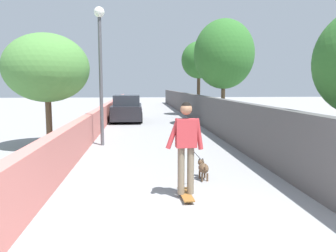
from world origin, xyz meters
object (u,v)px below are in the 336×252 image
object	(u,v)px
tree_right_near	(224,54)
lamp_post	(100,53)
tree_left_distant	(47,68)
skateboard	(186,194)
car_near	(127,109)
person_skateboarder	(186,140)
dog	(203,168)
tree_right_far	(199,60)

from	to	relation	value
tree_right_near	lamp_post	bearing A→B (deg)	131.85
tree_right_near	tree_left_distant	xyz separation A→B (m)	(-5.50, 7.36, -1.01)
skateboard	car_near	distance (m)	13.78
lamp_post	car_near	size ratio (longest dim) A/B	1.12
skateboard	car_near	bearing A→B (deg)	6.52
person_skateboarder	dog	bearing A→B (deg)	-25.50
person_skateboarder	tree_left_distant	bearing A→B (deg)	36.26
lamp_post	skateboard	size ratio (longest dim) A/B	5.89
skateboard	lamp_post	bearing A→B (deg)	20.80
tree_left_distant	tree_right_far	bearing A→B (deg)	-31.95
tree_right_near	person_skateboarder	world-z (taller)	tree_right_near
tree_left_distant	skateboard	bearing A→B (deg)	-143.74
lamp_post	dog	bearing A→B (deg)	-148.81
tree_right_far	car_near	xyz separation A→B (m)	(-3.09, 4.87, -3.11)
dog	tree_left_distant	bearing A→B (deg)	47.35
tree_right_near	dog	distance (m)	10.58
skateboard	car_near	world-z (taller)	car_near
tree_right_near	skateboard	world-z (taller)	tree_right_near
lamp_post	dog	world-z (taller)	lamp_post
tree_right_near	car_near	world-z (taller)	tree_right_near
tree_right_far	skateboard	xyz separation A→B (m)	(-16.77, 3.31, -3.76)
person_skateboarder	dog	size ratio (longest dim) A/B	1.16
tree_left_distant	car_near	xyz separation A→B (m)	(8.41, -2.30, -1.96)
tree_right_far	tree_right_near	bearing A→B (deg)	-178.21
person_skateboarder	car_near	size ratio (longest dim) A/B	0.41
tree_right_near	tree_right_far	size ratio (longest dim) A/B	1.06
dog	car_near	distance (m)	12.68
lamp_post	skateboard	xyz separation A→B (m)	(-5.70, -2.16, -3.14)
tree_left_distant	lamp_post	xyz separation A→B (m)	(0.43, -1.70, 0.54)
lamp_post	tree_left_distant	bearing A→B (deg)	104.23
tree_right_near	person_skateboarder	xyz separation A→B (m)	(-10.77, 3.50, -2.58)
tree_left_distant	tree_right_near	bearing A→B (deg)	-53.23
person_skateboarder	car_near	distance (m)	13.77
tree_right_near	car_near	size ratio (longest dim) A/B	1.29
tree_left_distant	person_skateboarder	distance (m)	6.72
lamp_post	car_near	xyz separation A→B (m)	(7.98, -0.60, -2.50)
tree_right_far	lamp_post	xyz separation A→B (m)	(-11.07, 5.47, -0.61)
skateboard	person_skateboarder	bearing A→B (deg)	-179.10
dog	tree_right_near	bearing A→B (deg)	-17.00
car_near	skateboard	bearing A→B (deg)	-173.48
tree_left_distant	dog	bearing A→B (deg)	-132.65
lamp_post	person_skateboarder	xyz separation A→B (m)	(-5.70, -2.16, -2.11)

